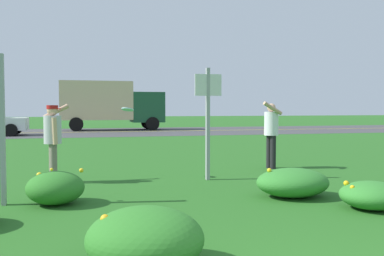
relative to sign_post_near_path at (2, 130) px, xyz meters
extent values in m
plane|color=#26601E|center=(3.05, 7.44, -1.15)|extent=(120.00, 120.00, 0.00)
cube|color=#424244|center=(3.05, 20.05, -1.15)|extent=(120.00, 9.80, 0.01)
cube|color=yellow|center=(3.05, 20.05, -1.14)|extent=(120.00, 0.16, 0.00)
ellipsoid|color=#337F2D|center=(4.57, -0.54, -0.91)|extent=(1.23, 1.02, 0.48)
sphere|color=yellow|center=(4.88, -0.27, -0.81)|extent=(0.07, 0.07, 0.07)
sphere|color=yellow|center=(4.75, -0.60, -0.80)|extent=(0.07, 0.07, 0.07)
sphere|color=yellow|center=(4.18, -0.46, -0.70)|extent=(0.07, 0.07, 0.07)
sphere|color=yellow|center=(4.28, -0.47, -0.85)|extent=(0.07, 0.07, 0.07)
sphere|color=yellow|center=(4.92, -0.36, -0.85)|extent=(0.08, 0.08, 0.08)
sphere|color=yellow|center=(5.14, -0.50, -0.88)|extent=(0.06, 0.06, 0.06)
ellipsoid|color=#337F2D|center=(5.29, -1.63, -0.95)|extent=(0.94, 0.93, 0.41)
sphere|color=yellow|center=(4.95, -1.64, -0.81)|extent=(0.07, 0.07, 0.07)
sphere|color=yellow|center=(5.00, -1.41, -0.79)|extent=(0.08, 0.08, 0.08)
ellipsoid|color=#2D7526|center=(1.71, -3.18, -0.87)|extent=(1.09, 1.14, 0.57)
sphere|color=gold|center=(1.73, -3.39, -0.77)|extent=(0.09, 0.09, 0.09)
sphere|color=gold|center=(1.35, -3.14, -0.67)|extent=(0.09, 0.09, 0.09)
sphere|color=gold|center=(1.77, -3.35, -0.81)|extent=(0.09, 0.09, 0.09)
sphere|color=gold|center=(1.80, -3.06, -0.74)|extent=(0.08, 0.08, 0.08)
sphere|color=gold|center=(1.28, -3.39, -0.81)|extent=(0.07, 0.07, 0.07)
ellipsoid|color=#2D7526|center=(0.76, -0.15, -0.90)|extent=(0.88, 0.90, 0.51)
sphere|color=yellow|center=(0.74, 0.06, -0.76)|extent=(0.07, 0.07, 0.07)
sphere|color=yellow|center=(1.15, -0.05, -0.65)|extent=(0.07, 0.07, 0.07)
sphere|color=yellow|center=(0.52, 0.04, -0.72)|extent=(0.08, 0.08, 0.08)
sphere|color=yellow|center=(0.70, 0.04, -0.64)|extent=(0.05, 0.05, 0.05)
cube|color=#93969B|center=(0.00, 0.00, 0.00)|extent=(0.07, 0.10, 2.30)
cube|color=#93969B|center=(3.69, 1.47, 0.00)|extent=(0.07, 0.10, 2.30)
cube|color=silver|center=(3.69, 1.44, 0.80)|extent=(0.56, 0.03, 0.44)
cylinder|color=#B2B2B7|center=(0.62, 1.88, -0.09)|extent=(0.34, 0.34, 0.55)
sphere|color=tan|center=(0.62, 1.88, 0.28)|extent=(0.21, 0.21, 0.21)
cylinder|color=#726B5B|center=(0.60, 1.96, -0.76)|extent=(0.14, 0.14, 0.78)
cylinder|color=#726B5B|center=(0.63, 1.79, -0.76)|extent=(0.14, 0.14, 0.78)
cylinder|color=tan|center=(0.68, 2.09, 0.26)|extent=(0.51, 0.17, 0.32)
cylinder|color=tan|center=(0.67, 1.69, -0.11)|extent=(0.12, 0.11, 0.52)
cylinder|color=red|center=(0.62, 1.88, 0.35)|extent=(0.22, 0.22, 0.07)
cylinder|color=red|center=(0.71, 1.89, 0.32)|extent=(0.16, 0.16, 0.02)
cylinder|color=silver|center=(5.67, 2.70, -0.05)|extent=(0.34, 0.34, 0.58)
sphere|color=tan|center=(5.67, 2.70, 0.34)|extent=(0.21, 0.21, 0.21)
cylinder|color=black|center=(5.68, 2.62, -0.75)|extent=(0.14, 0.14, 0.81)
cylinder|color=black|center=(5.66, 2.79, -0.75)|extent=(0.14, 0.14, 0.81)
cylinder|color=tan|center=(5.61, 2.49, 0.32)|extent=(0.53, 0.17, 0.33)
cylinder|color=tan|center=(5.62, 2.89, -0.07)|extent=(0.12, 0.11, 0.55)
cylinder|color=#ADD6E5|center=(2.11, 2.07, 0.30)|extent=(0.26, 0.26, 0.11)
torus|color=#ADD6E5|center=(2.11, 2.07, 0.30)|extent=(0.26, 0.25, 0.11)
cylinder|color=black|center=(-2.32, 18.73, -0.82)|extent=(0.66, 0.22, 0.66)
cylinder|color=black|center=(-2.32, 16.95, -0.82)|extent=(0.66, 0.22, 0.66)
cube|color=#194C2D|center=(5.54, 22.25, 0.37)|extent=(2.10, 2.30, 2.00)
cube|color=#CCBC8C|center=(2.19, 22.25, 0.80)|extent=(4.60, 2.30, 2.50)
cylinder|color=black|center=(5.74, 23.35, -0.71)|extent=(0.88, 0.26, 0.88)
cylinder|color=black|center=(5.74, 21.15, -0.71)|extent=(0.88, 0.26, 0.88)
cylinder|color=black|center=(0.90, 23.35, -0.71)|extent=(0.88, 0.26, 0.88)
cylinder|color=black|center=(0.90, 21.15, -0.71)|extent=(0.88, 0.26, 0.88)
camera|label=1|loc=(1.15, -7.12, 0.34)|focal=40.80mm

